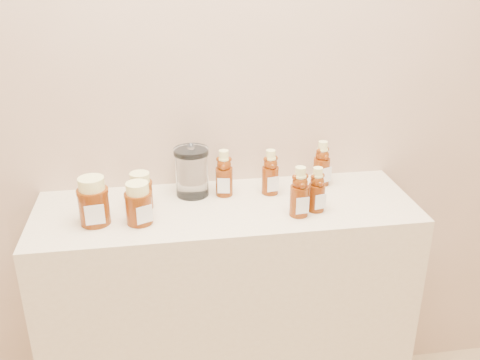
{
  "coord_description": "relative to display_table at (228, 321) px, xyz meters",
  "views": [
    {
      "loc": [
        -0.19,
        0.05,
        1.65
      ],
      "look_at": [
        0.04,
        1.52,
        1.0
      ],
      "focal_mm": 40.0,
      "sensor_mm": 36.0,
      "label": 1
    }
  ],
  "objects": [
    {
      "name": "bear_bottle_back_mid",
      "position": [
        0.16,
        0.07,
        0.54
      ],
      "size": [
        0.07,
        0.07,
        0.17
      ],
      "primitive_type": null,
      "rotation": [
        0.0,
        0.0,
        0.15
      ],
      "color": "#5D2107",
      "rests_on": "display_table"
    },
    {
      "name": "glass_canister",
      "position": [
        -0.1,
        0.1,
        0.54
      ],
      "size": [
        0.12,
        0.12,
        0.17
      ],
      "primitive_type": null,
      "rotation": [
        0.0,
        0.0,
        -0.08
      ],
      "color": "white",
      "rests_on": "display_table"
    },
    {
      "name": "wall_back",
      "position": [
        0.0,
        0.2,
        0.9
      ],
      "size": [
        3.5,
        0.02,
        2.7
      ],
      "primitive_type": "cube",
      "color": "tan",
      "rests_on": "ground"
    },
    {
      "name": "honey_jar_back",
      "position": [
        -0.26,
        0.03,
        0.51
      ],
      "size": [
        0.09,
        0.09,
        0.12
      ],
      "primitive_type": null,
      "rotation": [
        0.0,
        0.0,
        -0.27
      ],
      "color": "#5D2107",
      "rests_on": "display_table"
    },
    {
      "name": "honey_jar_left",
      "position": [
        -0.4,
        -0.05,
        0.52
      ],
      "size": [
        0.1,
        0.1,
        0.15
      ],
      "primitive_type": null,
      "rotation": [
        0.0,
        0.0,
        0.12
      ],
      "color": "#5D2107",
      "rests_on": "display_table"
    },
    {
      "name": "display_table",
      "position": [
        0.0,
        0.0,
        0.0
      ],
      "size": [
        1.2,
        0.4,
        0.9
      ],
      "primitive_type": "cube",
      "color": "beige",
      "rests_on": "ground"
    },
    {
      "name": "bear_bottle_front_left",
      "position": [
        0.21,
        -0.09,
        0.54
      ],
      "size": [
        0.07,
        0.07,
        0.18
      ],
      "primitive_type": null,
      "rotation": [
        0.0,
        0.0,
        0.11
      ],
      "color": "#5D2107",
      "rests_on": "display_table"
    },
    {
      "name": "bear_bottle_back_right",
      "position": [
        0.34,
        0.12,
        0.54
      ],
      "size": [
        0.08,
        0.08,
        0.18
      ],
      "primitive_type": null,
      "rotation": [
        0.0,
        0.0,
        0.4
      ],
      "color": "#5D2107",
      "rests_on": "display_table"
    },
    {
      "name": "bear_bottle_front_right",
      "position": [
        0.27,
        -0.07,
        0.53
      ],
      "size": [
        0.07,
        0.07,
        0.16
      ],
      "primitive_type": null,
      "rotation": [
        0.0,
        0.0,
        0.22
      ],
      "color": "#5D2107",
      "rests_on": "display_table"
    },
    {
      "name": "honey_jar_front",
      "position": [
        -0.27,
        -0.07,
        0.51
      ],
      "size": [
        0.11,
        0.11,
        0.13
      ],
      "primitive_type": null,
      "rotation": [
        0.0,
        0.0,
        0.42
      ],
      "color": "#5D2107",
      "rests_on": "display_table"
    },
    {
      "name": "bear_bottle_back_left",
      "position": [
        0.0,
        0.08,
        0.54
      ],
      "size": [
        0.07,
        0.07,
        0.18
      ],
      "primitive_type": null,
      "rotation": [
        0.0,
        0.0,
        -0.19
      ],
      "color": "#5D2107",
      "rests_on": "display_table"
    }
  ]
}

